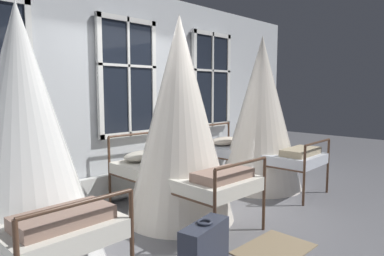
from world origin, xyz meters
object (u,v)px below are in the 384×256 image
Objects in this scene: cot_second at (180,122)px; cot_third at (261,115)px; cot_first at (23,145)px; suitcase_dark at (205,247)px.

cot_second reaches higher than cot_third.
cot_first reaches higher than suitcase_dark.
cot_third is 3.08m from suitcase_dark.
suitcase_dark is at bearing -136.70° from cot_first.
suitcase_dark is (-0.76, -1.11, -1.00)m from cot_second.
cot_second reaches higher than cot_first.
cot_first is 3.77m from cot_third.
suitcase_dark is (-2.68, -1.17, -0.98)m from cot_third.
cot_first is 4.04× the size of suitcase_dark.
cot_third is at bearing -86.74° from cot_second.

